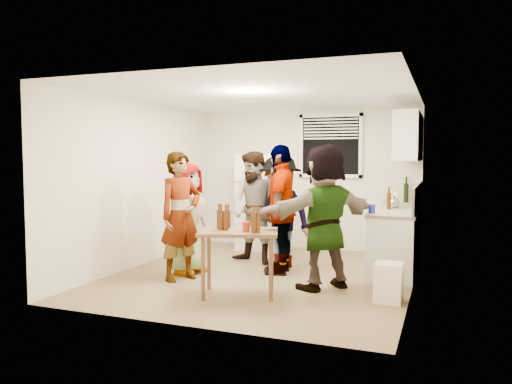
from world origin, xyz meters
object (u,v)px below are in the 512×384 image
at_px(refrigerator, 260,202).
at_px(serving_table, 239,295).
at_px(beer_bottle_table, 228,228).
at_px(guest_grey, 188,273).
at_px(kettle, 394,208).
at_px(guest_back_left, 255,263).
at_px(guest_black, 281,273).
at_px(guest_orange, 324,288).
at_px(blue_cup, 372,213).
at_px(wine_bottle, 406,202).
at_px(beer_bottle_counter, 389,209).
at_px(red_cup, 246,232).
at_px(guest_stripe, 181,280).
at_px(guest_back_right, 280,268).
at_px(trash_bin, 389,280).

xyz_separation_m(refrigerator, serving_table, (0.82, -2.93, -0.85)).
bearing_deg(beer_bottle_table, guest_grey, 144.69).
height_order(refrigerator, kettle, refrigerator).
bearing_deg(kettle, guest_back_left, 179.79).
xyz_separation_m(guest_black, guest_orange, (0.76, -0.60, 0.00)).
distance_m(guest_grey, guest_black, 1.33).
relative_size(blue_cup, beer_bottle_table, 0.55).
bearing_deg(wine_bottle, kettle, -95.88).
height_order(beer_bottle_counter, guest_black, beer_bottle_counter).
height_order(refrigerator, guest_grey, refrigerator).
height_order(wine_bottle, serving_table, wine_bottle).
xyz_separation_m(kettle, guest_black, (-1.47, -0.93, -0.90)).
bearing_deg(red_cup, refrigerator, 107.46).
distance_m(beer_bottle_counter, guest_stripe, 3.11).
distance_m(blue_cup, guest_black, 1.55).
relative_size(guest_back_right, guest_orange, 0.92).
height_order(serving_table, red_cup, red_cup).
relative_size(wine_bottle, beer_bottle_counter, 1.30).
distance_m(kettle, guest_stripe, 3.28).
distance_m(red_cup, guest_orange, 1.31).
bearing_deg(guest_grey, kettle, -52.81).
bearing_deg(guest_back_left, red_cup, -56.12).
height_order(red_cup, guest_stripe, red_cup).
bearing_deg(guest_black, kettle, 113.59).
height_order(beer_bottle_table, guest_stripe, beer_bottle_table).
distance_m(serving_table, guest_back_right, 1.59).
bearing_deg(refrigerator, beer_bottle_counter, -22.56).
height_order(beer_bottle_counter, guest_back_right, beer_bottle_counter).
distance_m(wine_bottle, guest_orange, 2.78).
relative_size(blue_cup, trash_bin, 0.27).
height_order(trash_bin, guest_back_left, trash_bin).
xyz_separation_m(wine_bottle, trash_bin, (0.03, -2.83, -0.65)).
height_order(refrigerator, beer_bottle_table, refrigerator).
relative_size(blue_cup, red_cup, 1.02).
bearing_deg(red_cup, beer_bottle_table, 148.51).
distance_m(serving_table, beer_bottle_table, 0.82).
distance_m(kettle, trash_bin, 1.97).
bearing_deg(red_cup, guest_stripe, 157.51).
height_order(wine_bottle, guest_stripe, wine_bottle).
distance_m(trash_bin, guest_black, 1.86).
bearing_deg(kettle, wine_bottle, 71.09).
bearing_deg(guest_stripe, trash_bin, -65.39).
height_order(trash_bin, red_cup, red_cup).
distance_m(refrigerator, guest_back_left, 1.50).
distance_m(beer_bottle_counter, red_cup, 2.45).
height_order(refrigerator, guest_orange, refrigerator).
bearing_deg(serving_table, beer_bottle_table, 143.58).
height_order(kettle, serving_table, kettle).
bearing_deg(guest_back_left, guest_black, -23.04).
bearing_deg(red_cup, blue_cup, 48.55).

